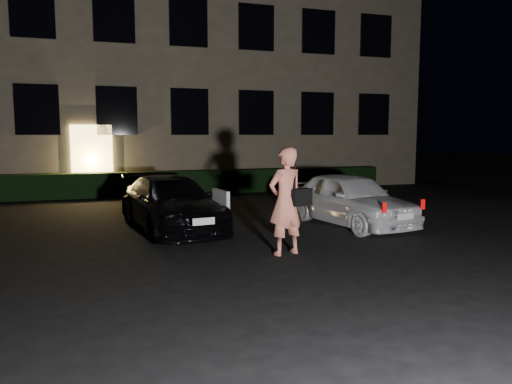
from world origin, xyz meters
name	(u,v)px	position (x,y,z in m)	size (l,w,h in m)	color
ground	(315,262)	(0.00, 0.00, 0.00)	(80.00, 80.00, 0.00)	black
building	(171,47)	(0.00, 14.99, 6.00)	(20.00, 8.11, 12.00)	brown
hedge	(193,182)	(0.00, 10.50, 0.42)	(15.00, 0.70, 0.85)	black
sedan	(171,203)	(-1.84, 3.75, 0.60)	(2.21, 4.35, 1.21)	black
hatch	(350,199)	(2.29, 2.93, 0.64)	(2.06, 3.92, 1.27)	white
man	(286,201)	(-0.25, 0.71, 0.98)	(0.88, 0.63, 1.95)	#DF7862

